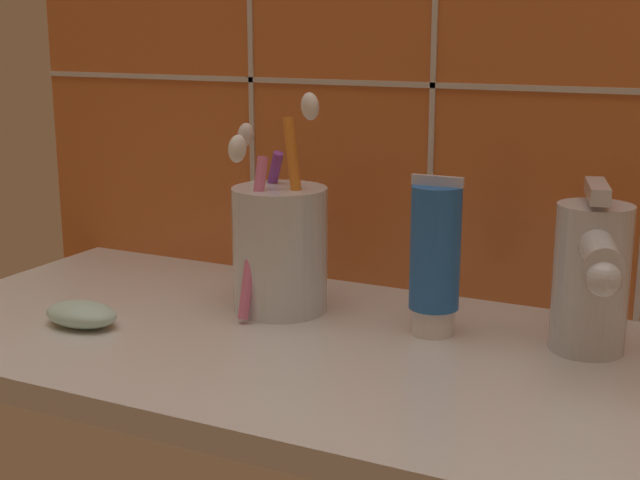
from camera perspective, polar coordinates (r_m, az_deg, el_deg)
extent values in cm
cube|color=silver|center=(69.60, 0.94, -7.40)|extent=(73.39, 32.98, 2.00)
cube|color=#C6662D|center=(80.44, 6.31, 14.58)|extent=(83.39, 1.50, 54.84)
cube|color=beige|center=(79.80, 5.98, 9.86)|extent=(83.39, 0.24, 0.50)
cube|color=beige|center=(86.81, -4.51, 14.54)|extent=(0.50, 0.24, 54.84)
cube|color=beige|center=(79.02, 7.38, 14.57)|extent=(0.50, 0.24, 54.84)
cylinder|color=silver|center=(75.85, -2.58, -0.61)|extent=(8.09, 8.09, 10.69)
cylinder|color=orange|center=(73.71, -1.37, 1.51)|extent=(3.73, 2.47, 16.36)
ellipsoid|color=white|center=(71.05, -0.64, 8.55)|extent=(2.41, 2.08, 2.46)
cylinder|color=purple|center=(79.10, -3.61, 1.13)|extent=(5.61, 3.62, 13.30)
ellipsoid|color=white|center=(80.33, -4.79, 6.74)|extent=(2.71, 2.28, 2.66)
cylinder|color=pink|center=(73.32, -4.31, 0.14)|extent=(1.15, 4.28, 13.27)
ellipsoid|color=white|center=(70.34, -5.32, 5.84)|extent=(1.43, 2.26, 2.55)
cylinder|color=white|center=(71.64, 7.25, -5.12)|extent=(3.36, 3.36, 2.14)
cylinder|color=blue|center=(69.97, 7.40, -0.50)|extent=(3.95, 3.95, 9.77)
cube|color=silver|center=(68.89, 7.53, 3.77)|extent=(4.15, 0.36, 0.80)
cylinder|color=silver|center=(69.20, 16.94, -2.37)|extent=(5.59, 5.59, 11.21)
cylinder|color=silver|center=(64.36, 17.42, -0.69)|extent=(4.52, 8.78, 2.52)
sphere|color=silver|center=(60.52, 17.71, -2.43)|extent=(2.35, 2.35, 2.35)
cube|color=silver|center=(67.75, 17.33, 3.01)|extent=(2.84, 6.16, 1.20)
ellipsoid|color=silver|center=(75.31, -15.01, -4.60)|extent=(6.51, 4.16, 2.04)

